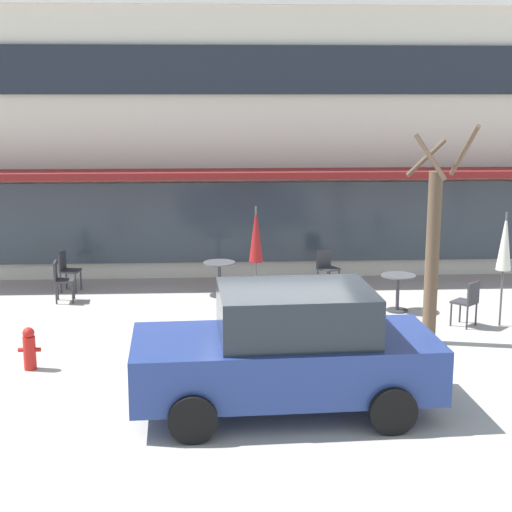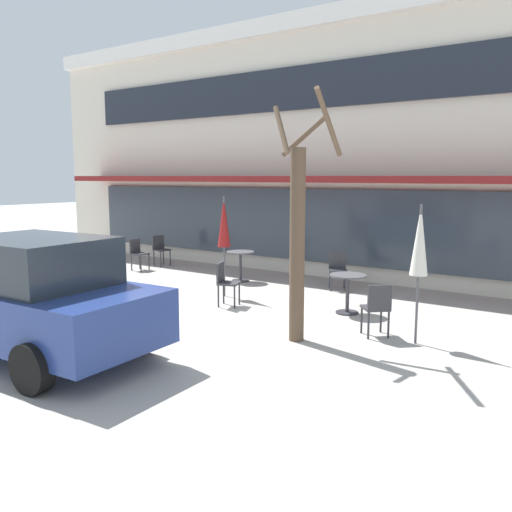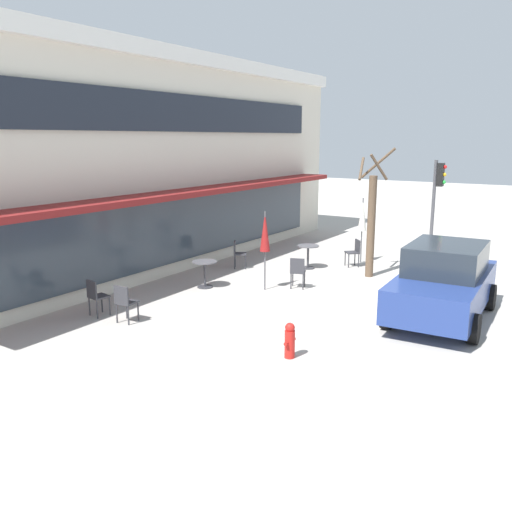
% 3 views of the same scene
% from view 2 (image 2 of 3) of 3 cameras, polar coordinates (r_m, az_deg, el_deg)
% --- Properties ---
extents(ground_plane, '(80.00, 80.00, 0.00)m').
position_cam_2_polar(ground_plane, '(9.97, -12.08, -7.04)').
color(ground_plane, '#ADA8A0').
extents(building_facade, '(19.52, 9.10, 6.77)m').
position_cam_2_polar(building_facade, '(17.94, 11.96, 10.66)').
color(building_facade, beige).
rests_on(building_facade, ground).
extents(cafe_table_near_wall, '(0.70, 0.70, 0.76)m').
position_cam_2_polar(cafe_table_near_wall, '(10.55, 9.63, -3.25)').
color(cafe_table_near_wall, '#333338').
rests_on(cafe_table_near_wall, ground).
extents(cafe_table_streetside, '(0.70, 0.70, 0.76)m').
position_cam_2_polar(cafe_table_streetside, '(13.58, -1.65, -0.54)').
color(cafe_table_streetside, '#333338').
rests_on(cafe_table_streetside, ground).
extents(patio_umbrella_green_folded, '(0.28, 0.28, 2.20)m').
position_cam_2_polar(patio_umbrella_green_folded, '(11.79, -3.40, 3.54)').
color(patio_umbrella_green_folded, '#4C4C51').
rests_on(patio_umbrella_green_folded, ground).
extents(patio_umbrella_cream_folded, '(0.28, 0.28, 2.20)m').
position_cam_2_polar(patio_umbrella_cream_folded, '(8.71, 16.86, 1.48)').
color(patio_umbrella_cream_folded, '#4C4C51').
rests_on(patio_umbrella_cream_folded, ground).
extents(cafe_chair_0, '(0.44, 0.44, 0.89)m').
position_cam_2_polar(cafe_chair_0, '(15.59, -12.33, 0.47)').
color(cafe_chair_0, '#333338').
rests_on(cafe_chair_0, ground).
extents(cafe_chair_1, '(0.55, 0.55, 0.89)m').
position_cam_2_polar(cafe_chair_1, '(12.78, 8.59, -1.15)').
color(cafe_chair_1, '#333338').
rests_on(cafe_chair_1, ground).
extents(cafe_chair_2, '(0.46, 0.46, 0.89)m').
position_cam_2_polar(cafe_chair_2, '(16.23, -10.04, 0.84)').
color(cafe_chair_2, '#333338').
rests_on(cafe_chair_2, ground).
extents(cafe_chair_3, '(0.51, 0.51, 0.89)m').
position_cam_2_polar(cafe_chair_3, '(11.02, -3.26, -2.59)').
color(cafe_chair_3, '#333338').
rests_on(cafe_chair_3, ground).
extents(cafe_chair_4, '(0.57, 0.57, 0.89)m').
position_cam_2_polar(cafe_chair_4, '(9.10, 12.62, -5.14)').
color(cafe_chair_4, '#333338').
rests_on(cafe_chair_4, ground).
extents(parked_sedan, '(4.28, 2.17, 1.76)m').
position_cam_2_polar(parked_sedan, '(8.57, -22.70, -4.00)').
color(parked_sedan, navy).
rests_on(parked_sedan, ground).
extents(street_tree, '(1.06, 1.04, 3.88)m').
position_cam_2_polar(street_tree, '(8.53, 4.47, 2.27)').
color(street_tree, brown).
rests_on(street_tree, ground).
extents(fire_hydrant, '(0.36, 0.20, 0.71)m').
position_cam_2_polar(fire_hydrant, '(12.97, -25.09, -2.48)').
color(fire_hydrant, red).
rests_on(fire_hydrant, ground).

